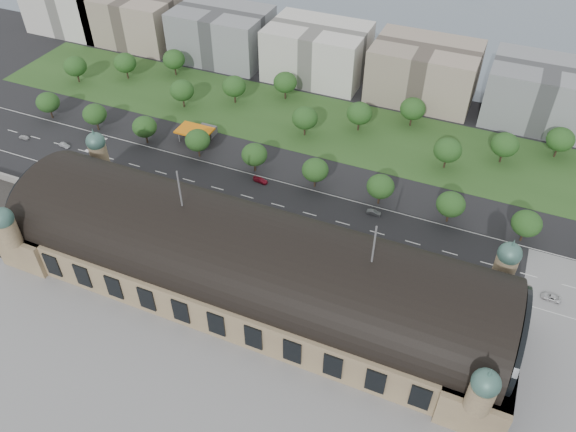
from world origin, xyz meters
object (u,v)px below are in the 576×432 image
at_px(parked_car_5, 226,225).
at_px(bus_east, 379,253).
at_px(traffic_car_0, 24,137).
at_px(bus_west, 283,222).
at_px(traffic_car_4, 278,213).
at_px(traffic_car_6, 551,297).
at_px(parked_car_1, 129,196).
at_px(petrol_station, 201,131).
at_px(traffic_car_5, 374,213).
at_px(parked_car_3, 116,187).
at_px(bus_mid, 295,222).
at_px(traffic_car_1, 64,145).
at_px(traffic_car_2, 110,176).
at_px(parked_car_2, 106,185).
at_px(traffic_car_3, 261,180).
at_px(parked_car_0, 123,193).
at_px(parked_car_6, 222,224).
at_px(parked_car_4, 192,206).

distance_m(parked_car_5, bus_east, 51.48).
xyz_separation_m(traffic_car_0, bus_west, (117.40, -6.53, 0.95)).
xyz_separation_m(traffic_car_4, traffic_car_6, (88.57, -3.08, 0.04)).
relative_size(parked_car_1, bus_west, 0.39).
distance_m(petrol_station, traffic_car_5, 80.35).
bearing_deg(parked_car_3, bus_mid, 75.20).
relative_size(traffic_car_1, parked_car_1, 0.98).
distance_m(parked_car_3, parked_car_5, 46.23).
bearing_deg(parked_car_5, traffic_car_6, 57.76).
distance_m(parked_car_1, bus_west, 56.78).
distance_m(traffic_car_0, bus_mid, 121.05).
distance_m(traffic_car_0, parked_car_3, 55.31).
relative_size(traffic_car_1, parked_car_5, 1.04).
relative_size(petrol_station, bus_west, 1.14).
relative_size(traffic_car_2, traffic_car_5, 1.11).
distance_m(traffic_car_6, parked_car_5, 102.57).
bearing_deg(petrol_station, traffic_car_6, -14.25).
distance_m(traffic_car_6, bus_west, 84.84).
relative_size(parked_car_2, parked_car_5, 1.14).
distance_m(parked_car_1, parked_car_3, 7.67).
height_order(traffic_car_2, parked_car_3, parked_car_3).
distance_m(parked_car_1, bus_mid, 60.52).
xyz_separation_m(traffic_car_3, bus_east, (50.84, -20.31, 1.04)).
distance_m(traffic_car_4, traffic_car_6, 88.63).
relative_size(traffic_car_0, parked_car_0, 1.01).
distance_m(traffic_car_6, parked_car_0, 144.47).
bearing_deg(traffic_car_0, parked_car_6, 82.29).
xyz_separation_m(traffic_car_3, parked_car_5, (-0.24, -26.60, -0.18)).
bearing_deg(bus_west, traffic_car_5, -56.33).
distance_m(traffic_car_2, parked_car_0, 11.97).
relative_size(traffic_car_5, bus_west, 0.39).
xyz_separation_m(parked_car_3, bus_east, (97.24, 3.88, 1.05)).
height_order(parked_car_3, bus_mid, bus_mid).
bearing_deg(petrol_station, traffic_car_2, -115.54).
height_order(traffic_car_2, traffic_car_5, traffic_car_5).
distance_m(traffic_car_1, bus_mid, 102.22).
xyz_separation_m(traffic_car_0, traffic_car_4, (113.65, -1.98, -0.02)).
height_order(traffic_car_1, parked_car_4, traffic_car_1).
distance_m(traffic_car_1, bus_east, 132.62).
bearing_deg(parked_car_6, bus_mid, 81.96).
bearing_deg(traffic_car_3, petrol_station, 70.38).
height_order(traffic_car_6, parked_car_5, traffic_car_6).
bearing_deg(parked_car_0, petrol_station, 142.85).
height_order(petrol_station, traffic_car_0, petrol_station).
xyz_separation_m(parked_car_6, bus_west, (18.90, 8.12, 0.91)).
height_order(parked_car_0, parked_car_5, parked_car_0).
xyz_separation_m(parked_car_3, bus_mid, (67.01, 7.29, 0.89)).
height_order(parked_car_0, parked_car_4, parked_car_0).
xyz_separation_m(parked_car_5, bus_west, (17.30, 8.12, 1.07)).
xyz_separation_m(parked_car_1, bus_mid, (59.73, 9.71, 1.03)).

